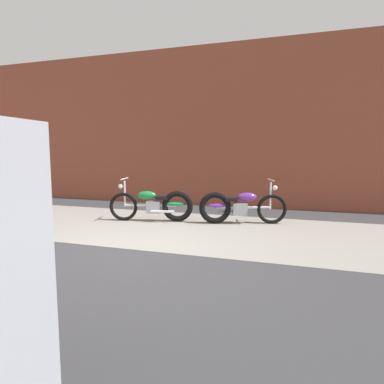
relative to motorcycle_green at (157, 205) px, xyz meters
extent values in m
plane|color=#38383A|center=(0.55, -2.27, -0.40)|extent=(80.00, 80.00, 0.00)
cube|color=gray|center=(0.55, -0.52, -0.40)|extent=(36.00, 3.50, 0.01)
cube|color=brown|center=(0.55, 2.93, 2.00)|extent=(36.00, 0.50, 4.80)
torus|color=black|center=(-0.79, -0.19, -0.06)|extent=(0.68, 0.24, 0.68)
torus|color=black|center=(0.48, 0.12, -0.03)|extent=(0.74, 0.30, 0.73)
cylinder|color=silver|center=(-0.15, -0.03, -0.02)|extent=(1.21, 0.34, 0.06)
cube|color=#99999E|center=(-0.08, -0.02, -0.06)|extent=(0.36, 0.29, 0.28)
ellipsoid|color=#197A38|center=(-0.23, -0.05, 0.22)|extent=(0.47, 0.29, 0.20)
ellipsoid|color=#197A38|center=(0.43, 0.10, 0.03)|extent=(0.47, 0.28, 0.10)
cube|color=black|center=(0.12, 0.03, 0.16)|extent=(0.32, 0.26, 0.08)
cylinder|color=silver|center=(-0.75, -0.18, 0.25)|extent=(0.05, 0.05, 0.62)
cylinder|color=silver|center=(-0.75, -0.18, 0.61)|extent=(0.17, 0.57, 0.03)
sphere|color=white|center=(-0.84, -0.20, 0.43)|extent=(0.11, 0.11, 0.11)
cylinder|color=silver|center=(0.19, -0.11, -0.14)|extent=(0.55, 0.19, 0.06)
torus|color=black|center=(2.62, 0.55, -0.06)|extent=(0.67, 0.28, 0.68)
torus|color=black|center=(1.38, 0.16, -0.03)|extent=(0.74, 0.34, 0.73)
cylinder|color=silver|center=(2.00, 0.36, -0.02)|extent=(1.20, 0.42, 0.06)
cube|color=#99999E|center=(1.93, 0.33, -0.06)|extent=(0.37, 0.30, 0.28)
ellipsoid|color=#6B2D93|center=(2.08, 0.38, 0.22)|extent=(0.48, 0.31, 0.20)
ellipsoid|color=#6B2D93|center=(1.43, 0.18, 0.03)|extent=(0.47, 0.30, 0.10)
cube|color=black|center=(1.73, 0.27, 0.16)|extent=(0.33, 0.27, 0.08)
cylinder|color=silver|center=(2.58, 0.53, 0.25)|extent=(0.05, 0.05, 0.62)
cylinder|color=silver|center=(2.58, 0.53, 0.61)|extent=(0.20, 0.56, 0.03)
sphere|color=white|center=(2.68, 0.56, 0.43)|extent=(0.11, 0.11, 0.11)
cylinder|color=silver|center=(1.65, 0.40, -0.14)|extent=(0.54, 0.22, 0.06)
camera|label=1|loc=(3.18, -7.11, 1.22)|focal=30.95mm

